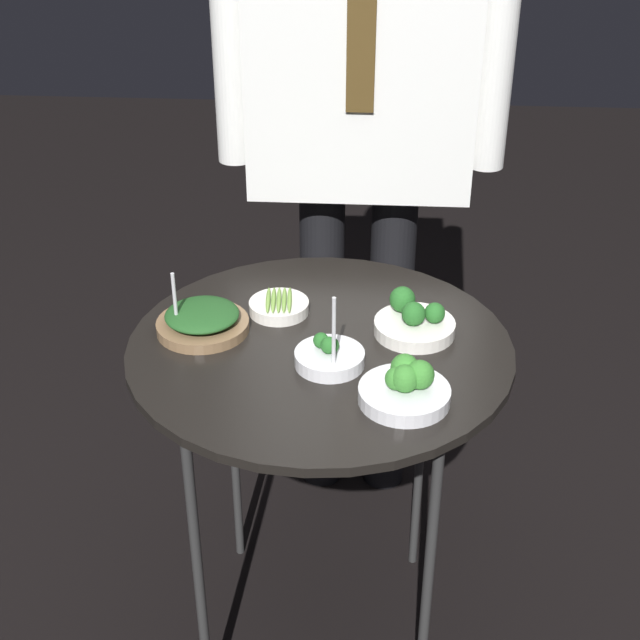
% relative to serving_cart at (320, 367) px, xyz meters
% --- Properties ---
extents(ground_plane, '(8.00, 8.00, 0.00)m').
position_rel_serving_cart_xyz_m(ground_plane, '(0.00, 0.00, -0.70)').
color(ground_plane, black).
extents(serving_cart, '(0.71, 0.71, 0.75)m').
position_rel_serving_cart_xyz_m(serving_cart, '(0.00, 0.00, 0.00)').
color(serving_cart, black).
rests_on(serving_cart, ground_plane).
extents(bowl_asparagus_back_right, '(0.12, 0.12, 0.03)m').
position_rel_serving_cart_xyz_m(bowl_asparagus_back_right, '(-0.09, 0.11, 0.07)').
color(bowl_asparagus_back_right, silver).
rests_on(bowl_asparagus_back_right, serving_cart).
extents(bowl_broccoli_center, '(0.15, 0.15, 0.07)m').
position_rel_serving_cart_xyz_m(bowl_broccoli_center, '(0.15, -0.17, 0.08)').
color(bowl_broccoli_center, silver).
rests_on(bowl_broccoli_center, serving_cart).
extents(bowl_broccoli_back_left, '(0.12, 0.12, 0.15)m').
position_rel_serving_cart_xyz_m(bowl_broccoli_back_left, '(0.02, -0.07, 0.07)').
color(bowl_broccoli_back_left, silver).
rests_on(bowl_broccoli_back_left, serving_cart).
extents(bowl_spinach_far_rim, '(0.17, 0.17, 0.13)m').
position_rel_serving_cart_xyz_m(bowl_spinach_far_rim, '(-0.22, 0.03, 0.07)').
color(bowl_spinach_far_rim, brown).
rests_on(bowl_spinach_far_rim, serving_cart).
extents(bowl_broccoli_mid_left, '(0.15, 0.15, 0.07)m').
position_rel_serving_cart_xyz_m(bowl_broccoli_mid_left, '(0.17, 0.05, 0.08)').
color(bowl_broccoli_mid_left, silver).
rests_on(bowl_broccoli_mid_left, serving_cart).
extents(waiter_figure, '(0.64, 0.24, 1.73)m').
position_rel_serving_cart_xyz_m(waiter_figure, '(0.05, 0.52, 0.40)').
color(waiter_figure, black).
rests_on(waiter_figure, ground_plane).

